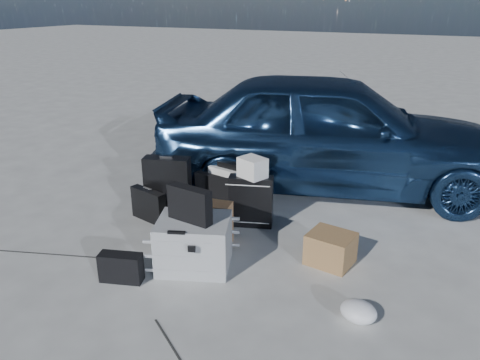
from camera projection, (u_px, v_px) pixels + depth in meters
name	position (u px, v px, depth m)	size (l,w,h in m)	color
ground	(182.00, 263.00, 4.07)	(60.00, 60.00, 0.00)	beige
car	(331.00, 131.00, 5.50)	(1.64, 4.09, 1.39)	navy
pelican_case	(194.00, 243.00, 3.95)	(0.60, 0.49, 0.43)	#A0A2A5
laptop_bag	(190.00, 204.00, 3.81)	(0.39, 0.10, 0.30)	black
briefcase	(149.00, 205.00, 4.80)	(0.43, 0.10, 0.34)	black
suitcase_left	(168.00, 186.00, 4.92)	(0.48, 0.17, 0.62)	black
suitcase_right	(251.00, 201.00, 4.66)	(0.44, 0.16, 0.52)	black
white_carton	(253.00, 168.00, 4.52)	(0.25, 0.20, 0.20)	white
duffel_bag	(233.00, 190.00, 5.12)	(0.77, 0.33, 0.39)	black
flat_box_white	(232.00, 169.00, 5.06)	(0.42, 0.32, 0.07)	white
flat_box_black	(233.00, 164.00, 5.02)	(0.28, 0.20, 0.06)	black
kraft_bag	(215.00, 223.00, 4.34)	(0.31, 0.18, 0.41)	#B0714C
cardboard_box	(331.00, 249.00, 4.02)	(0.37, 0.32, 0.28)	olive
plastic_bag	(358.00, 311.00, 3.32)	(0.27, 0.23, 0.15)	silver
messenger_bag	(121.00, 268.00, 3.77)	(0.35, 0.13, 0.24)	black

